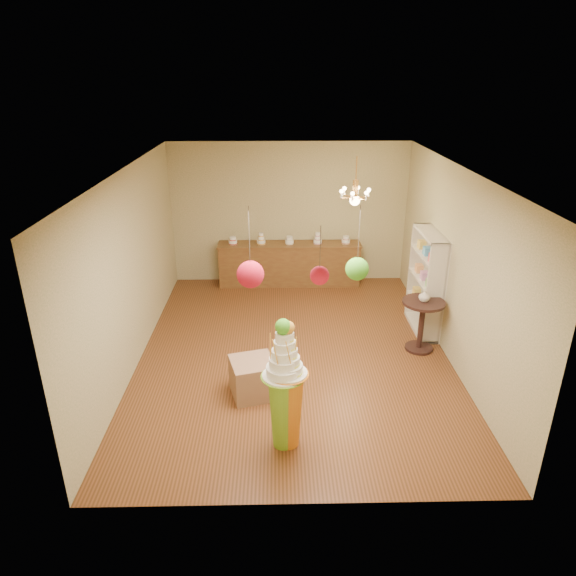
{
  "coord_description": "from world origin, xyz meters",
  "views": [
    {
      "loc": [
        -0.26,
        -7.43,
        4.3
      ],
      "look_at": [
        -0.1,
        0.0,
        1.15
      ],
      "focal_mm": 32.0,
      "sensor_mm": 36.0,
      "label": 1
    }
  ],
  "objects_px": {
    "pedestal_green": "(283,395)",
    "sideboard": "(289,263)",
    "round_table": "(422,319)",
    "pedestal_orange": "(288,399)"
  },
  "relations": [
    {
      "from": "round_table",
      "to": "pedestal_orange",
      "type": "bearing_deg",
      "value": -134.09
    },
    {
      "from": "pedestal_green",
      "to": "round_table",
      "type": "height_order",
      "value": "pedestal_green"
    },
    {
      "from": "pedestal_orange",
      "to": "sideboard",
      "type": "distance_m",
      "value": 5.24
    },
    {
      "from": "pedestal_green",
      "to": "pedestal_orange",
      "type": "bearing_deg",
      "value": 13.87
    },
    {
      "from": "pedestal_orange",
      "to": "round_table",
      "type": "distance_m",
      "value": 3.23
    },
    {
      "from": "sideboard",
      "to": "round_table",
      "type": "height_order",
      "value": "sideboard"
    },
    {
      "from": "pedestal_orange",
      "to": "round_table",
      "type": "relative_size",
      "value": 1.93
    },
    {
      "from": "pedestal_green",
      "to": "sideboard",
      "type": "xyz_separation_m",
      "value": [
        0.2,
        5.25,
        -0.25
      ]
    },
    {
      "from": "round_table",
      "to": "pedestal_green",
      "type": "bearing_deg",
      "value": -134.64
    },
    {
      "from": "pedestal_green",
      "to": "sideboard",
      "type": "relative_size",
      "value": 0.57
    }
  ]
}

